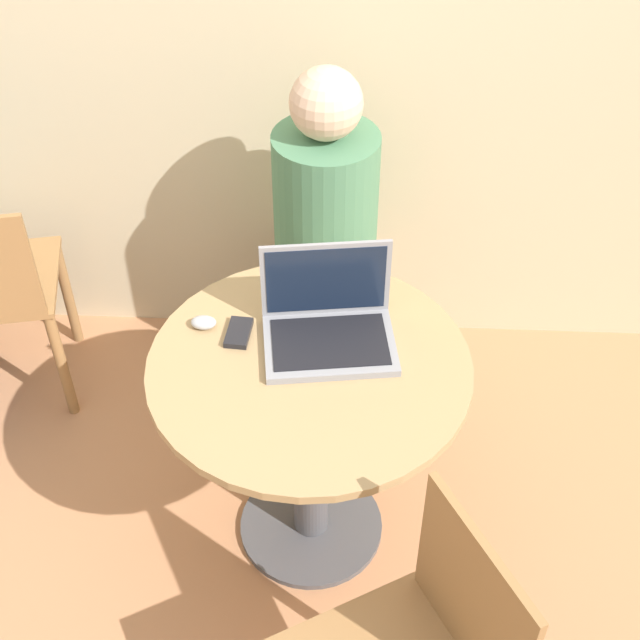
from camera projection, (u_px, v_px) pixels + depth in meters
name	position (u px, v px, depth m)	size (l,w,h in m)	color
ground_plane	(311.00, 527.00, 2.68)	(12.00, 12.00, 0.00)	tan
round_table	(310.00, 414.00, 2.33)	(0.81, 0.81, 0.70)	#4C4C51
laptop	(328.00, 323.00, 2.24)	(0.36, 0.28, 0.24)	gray
cell_phone	(239.00, 333.00, 2.27)	(0.07, 0.11, 0.02)	black
computer_mouse	(204.00, 322.00, 2.29)	(0.07, 0.05, 0.03)	#B2B2B7
person_seated	(325.00, 260.00, 2.82)	(0.32, 0.49, 1.18)	brown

